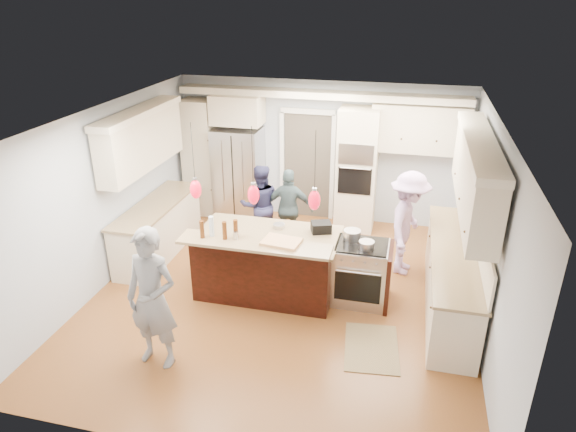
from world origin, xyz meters
name	(u,v)px	position (x,y,z in m)	size (l,w,h in m)	color
ground_plane	(283,295)	(0.00, 0.00, 0.00)	(6.00, 6.00, 0.00)	brown
room_shell	(282,182)	(0.00, 0.00, 1.82)	(5.54, 6.04, 2.72)	#B2BCC6
refrigerator	(239,174)	(-1.55, 2.64, 0.90)	(0.90, 0.70, 1.80)	#B7B7BC
oven_column	(357,170)	(0.75, 2.67, 1.15)	(0.72, 0.69, 2.30)	beige
back_upper_cabinets	(280,136)	(-0.75, 2.76, 1.67)	(5.30, 0.61, 2.54)	beige
right_counter_run	(460,241)	(2.44, 0.30, 1.06)	(0.64, 3.10, 2.51)	beige
left_cabinets	(152,196)	(-2.44, 0.80, 1.06)	(0.64, 2.30, 2.51)	beige
kitchen_island	(268,262)	(-0.25, 0.07, 0.49)	(2.10, 1.46, 1.12)	black
island_range	(362,273)	(1.16, 0.15, 0.46)	(0.82, 0.71, 0.92)	#B7B7BC
pendant_lights	(253,194)	(-0.25, -0.51, 1.80)	(1.75, 0.15, 1.03)	black
person_bar_end	(152,299)	(-1.12, -1.80, 0.90)	(0.66, 0.43, 1.80)	gray
person_far_left	(260,205)	(-0.81, 1.60, 0.73)	(0.71, 0.56, 1.47)	#28294F
person_far_right	(289,209)	(-0.28, 1.60, 0.72)	(0.84, 0.35, 1.43)	#41575C
person_range_side	(408,224)	(1.74, 1.16, 0.85)	(1.10, 0.63, 1.70)	#B894C8
floor_rug	(371,348)	(1.42, -0.94, 0.01)	(0.68, 0.99, 0.01)	#907B4E
water_bottle	(212,226)	(-0.87, -0.48, 1.26)	(0.07, 0.07, 0.29)	silver
beer_bottle_a	(225,231)	(-0.67, -0.53, 1.25)	(0.06, 0.06, 0.25)	#4E270E
beer_bottle_b	(202,229)	(-0.98, -0.56, 1.25)	(0.06, 0.06, 0.25)	#4E270E
beer_bottle_c	(236,229)	(-0.54, -0.44, 1.25)	(0.06, 0.06, 0.26)	#4E270E
drink_can	(236,235)	(-0.53, -0.50, 1.18)	(0.06, 0.06, 0.11)	#B7B7BC
cutting_board	(281,242)	(0.11, -0.47, 1.14)	(0.50, 0.35, 0.04)	tan
pot_large	(352,235)	(0.97, 0.26, 0.99)	(0.25, 0.25, 0.15)	#B7B7BC
pot_small	(367,245)	(1.20, 0.04, 0.97)	(0.22, 0.22, 0.11)	#B7B7BC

